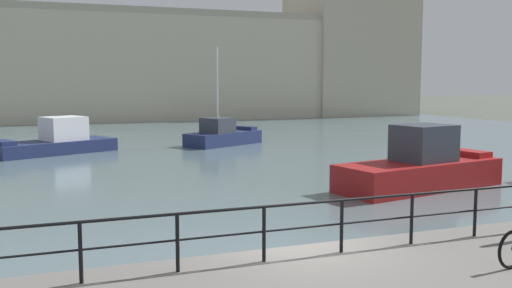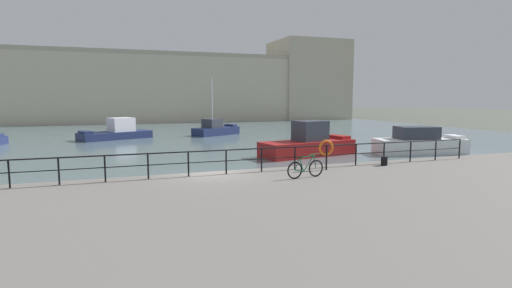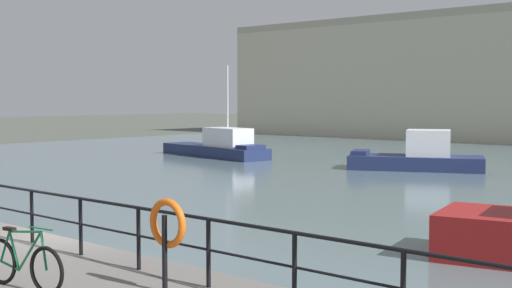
# 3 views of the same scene
# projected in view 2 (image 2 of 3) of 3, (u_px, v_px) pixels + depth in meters

# --- Properties ---
(ground_plane) EXTENTS (240.00, 240.00, 0.00)m
(ground_plane) POSITION_uv_depth(u_px,v_px,m) (211.00, 190.00, 17.71)
(ground_plane) COLOR #4C5147
(water_basin) EXTENTS (80.00, 60.00, 0.01)m
(water_basin) POSITION_uv_depth(u_px,v_px,m) (154.00, 133.00, 46.03)
(water_basin) COLOR slate
(water_basin) RESTS_ON ground_plane
(quay_promenade) EXTENTS (56.00, 13.00, 0.87)m
(quay_promenade) POSITION_uv_depth(u_px,v_px,m) (259.00, 225.00, 11.57)
(quay_promenade) COLOR slate
(quay_promenade) RESTS_ON ground_plane
(harbor_building) EXTENTS (76.45, 11.80, 15.01)m
(harbor_building) POSITION_uv_depth(u_px,v_px,m) (180.00, 88.00, 69.15)
(harbor_building) COLOR #C1B79E
(harbor_building) RESTS_ON ground_plane
(moored_small_launch) EXTENTS (5.72, 4.41, 6.35)m
(moored_small_launch) POSITION_uv_depth(u_px,v_px,m) (215.00, 129.00, 43.45)
(moored_small_launch) COLOR navy
(moored_small_launch) RESTS_ON water_basin
(moored_cabin_cruiser) EXTENTS (7.43, 3.75, 2.51)m
(moored_cabin_cruiser) POSITION_uv_depth(u_px,v_px,m) (309.00, 144.00, 28.12)
(moored_cabin_cruiser) COLOR maroon
(moored_cabin_cruiser) RESTS_ON water_basin
(moored_white_yacht) EXTENTS (7.38, 5.28, 2.12)m
(moored_white_yacht) POSITION_uv_depth(u_px,v_px,m) (117.00, 132.00, 39.45)
(moored_white_yacht) COLOR navy
(moored_white_yacht) RESTS_ON water_basin
(moored_blue_motorboat) EXTENTS (6.95, 3.61, 2.03)m
(moored_blue_motorboat) POSITION_uv_depth(u_px,v_px,m) (419.00, 143.00, 29.15)
(moored_blue_motorboat) COLOR white
(moored_blue_motorboat) RESTS_ON water_basin
(quay_railing) EXTENTS (23.13, 0.07, 1.08)m
(quay_railing) POSITION_uv_depth(u_px,v_px,m) (262.00, 155.00, 17.53)
(quay_railing) COLOR black
(quay_railing) RESTS_ON quay_promenade
(parked_bicycle) EXTENTS (1.76, 0.30, 0.98)m
(parked_bicycle) POSITION_uv_depth(u_px,v_px,m) (305.00, 169.00, 16.20)
(parked_bicycle) COLOR black
(parked_bicycle) RESTS_ON quay_promenade
(mooring_bollard) EXTENTS (0.32, 0.32, 0.44)m
(mooring_bollard) POSITION_uv_depth(u_px,v_px,m) (384.00, 161.00, 19.17)
(mooring_bollard) COLOR black
(mooring_bollard) RESTS_ON quay_promenade
(life_ring_stand) EXTENTS (0.75, 0.16, 1.40)m
(life_ring_stand) POSITION_uv_depth(u_px,v_px,m) (326.00, 149.00, 17.97)
(life_ring_stand) COLOR black
(life_ring_stand) RESTS_ON quay_promenade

